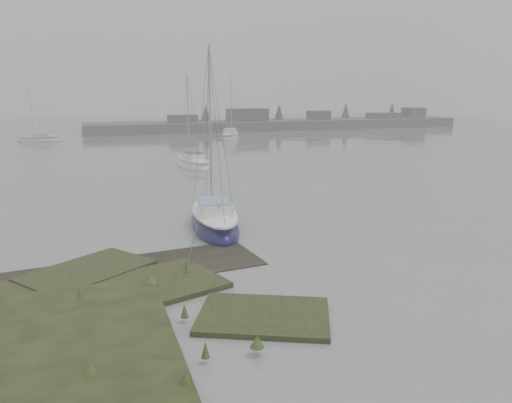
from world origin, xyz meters
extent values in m
plane|color=slate|center=(0.00, 30.00, 0.00)|extent=(160.00, 160.00, 0.00)
cube|color=#4C4F51|center=(26.00, 62.00, 0.60)|extent=(60.00, 8.00, 1.60)
cube|color=#424247|center=(10.00, 61.00, 1.40)|extent=(4.00, 3.00, 2.20)
cube|color=#424247|center=(20.00, 61.00, 1.80)|extent=(6.00, 3.00, 3.00)
cube|color=#424247|center=(32.00, 61.00, 1.55)|extent=(3.00, 3.00, 2.50)
cube|color=#424247|center=(44.00, 61.00, 1.30)|extent=(5.00, 3.00, 2.00)
cube|color=#424247|center=(50.00, 61.00, 1.70)|extent=(3.00, 3.00, 2.80)
cone|color=#384238|center=(14.00, 63.00, 2.20)|extent=(2.00, 2.00, 3.50)
cone|color=#384238|center=(26.00, 63.00, 2.20)|extent=(2.00, 2.00, 3.50)
cone|color=#384238|center=(38.00, 63.00, 2.20)|extent=(2.00, 2.00, 3.50)
cone|color=#384238|center=(47.00, 63.00, 2.20)|extent=(2.00, 2.00, 3.50)
ellipsoid|color=#0F0C36|center=(1.50, 8.81, 0.10)|extent=(2.62, 6.26, 1.48)
ellipsoid|color=white|center=(1.50, 8.81, 0.70)|extent=(2.14, 5.44, 0.42)
cube|color=white|center=(1.47, 8.55, 1.06)|extent=(1.51, 2.21, 0.43)
cube|color=#7998BF|center=(1.47, 8.55, 1.30)|extent=(1.41, 2.03, 0.07)
cylinder|color=#939399|center=(1.58, 9.59, 4.48)|extent=(0.10, 0.10, 6.96)
cylinder|color=#939399|center=(1.45, 8.38, 1.30)|extent=(0.33, 2.43, 0.08)
ellipsoid|color=white|center=(4.30, 26.84, 0.10)|extent=(2.70, 5.77, 1.35)
ellipsoid|color=white|center=(4.30, 26.84, 0.63)|extent=(2.23, 5.01, 0.38)
cube|color=white|center=(4.34, 26.61, 0.97)|extent=(1.48, 2.07, 0.40)
cube|color=navy|center=(4.34, 26.61, 1.19)|extent=(1.38, 1.90, 0.06)
cylinder|color=#939399|center=(4.18, 27.55, 4.08)|extent=(0.09, 0.09, 6.34)
cylinder|color=#939399|center=(4.36, 26.45, 1.19)|extent=(0.43, 2.20, 0.07)
ellipsoid|color=#AFB2B8|center=(13.66, 48.43, 0.10)|extent=(4.41, 6.33, 1.47)
ellipsoid|color=white|center=(13.66, 48.43, 0.69)|extent=(3.72, 5.45, 0.42)
cube|color=white|center=(13.54, 48.20, 1.06)|extent=(2.07, 2.44, 0.43)
cube|color=#ACB3B8|center=(13.54, 48.20, 1.30)|extent=(1.92, 2.24, 0.07)
cylinder|color=#939399|center=(13.99, 49.14, 4.46)|extent=(0.10, 0.10, 6.93)
cylinder|color=#939399|center=(13.47, 48.04, 1.30)|extent=(1.12, 2.22, 0.08)
ellipsoid|color=silver|center=(-8.86, 52.90, 0.09)|extent=(5.25, 2.35, 1.23)
ellipsoid|color=silver|center=(-8.86, 52.90, 0.58)|extent=(4.56, 1.93, 0.35)
cube|color=silver|center=(-8.65, 52.87, 0.88)|extent=(1.87, 1.32, 0.36)
cube|color=#B0B4BB|center=(-8.65, 52.87, 1.09)|extent=(1.72, 1.22, 0.06)
cylinder|color=#939399|center=(-9.51, 52.99, 3.73)|extent=(0.08, 0.08, 5.80)
cylinder|color=#939399|center=(-8.50, 52.85, 1.09)|extent=(2.02, 0.34, 0.07)
camera|label=1|loc=(-3.76, -12.26, 6.06)|focal=35.00mm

